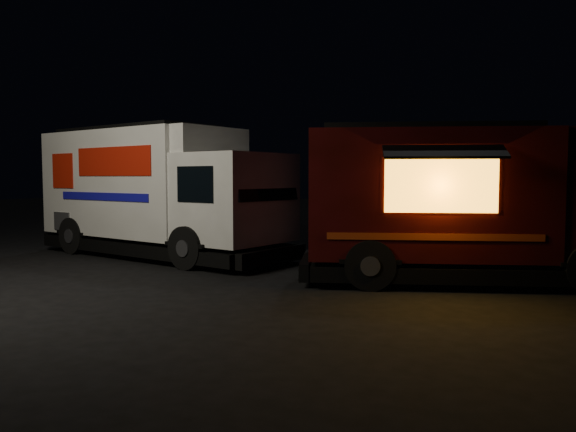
# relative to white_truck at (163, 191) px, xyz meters

# --- Properties ---
(ground) EXTENTS (80.00, 80.00, 0.00)m
(ground) POSITION_rel_white_truck_xyz_m (2.91, -2.52, -1.73)
(ground) COLOR black
(ground) RESTS_ON ground
(white_truck) EXTENTS (7.98, 4.06, 3.45)m
(white_truck) POSITION_rel_white_truck_xyz_m (0.00, 0.00, 0.00)
(white_truck) COLOR silver
(white_truck) RESTS_ON ground
(red_truck) EXTENTS (7.15, 4.57, 3.12)m
(red_truck) POSITION_rel_white_truck_xyz_m (7.86, -0.36, -0.16)
(red_truck) COLOR #3A0A0C
(red_truck) RESTS_ON ground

